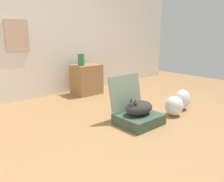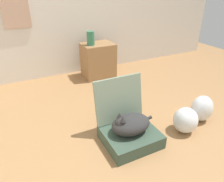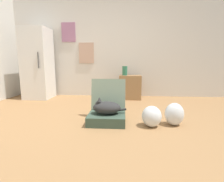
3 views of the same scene
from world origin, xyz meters
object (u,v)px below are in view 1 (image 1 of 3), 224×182
(plastic_bag_white, at_px, (174,106))
(plastic_bag_clear, at_px, (182,100))
(suitcase_base, at_px, (139,119))
(vase_tall, at_px, (81,60))
(cat, at_px, (139,108))
(side_table, at_px, (87,79))

(plastic_bag_white, bearing_deg, plastic_bag_clear, 13.40)
(plastic_bag_white, xyz_separation_m, plastic_bag_clear, (0.32, 0.08, 0.01))
(suitcase_base, relative_size, plastic_bag_white, 1.85)
(plastic_bag_white, xyz_separation_m, vase_tall, (-0.35, 1.77, 0.52))
(cat, bearing_deg, plastic_bag_white, -9.89)
(cat, bearing_deg, suitcase_base, -2.86)
(cat, distance_m, vase_tall, 1.74)
(vase_tall, bearing_deg, plastic_bag_white, -78.68)
(suitcase_base, bearing_deg, vase_tall, 81.26)
(suitcase_base, xyz_separation_m, plastic_bag_clear, (0.93, -0.03, 0.09))
(cat, xyz_separation_m, plastic_bag_white, (0.62, -0.11, -0.08))
(plastic_bag_clear, xyz_separation_m, vase_tall, (-0.67, 1.70, 0.51))
(plastic_bag_clear, bearing_deg, cat, 178.02)
(plastic_bag_clear, distance_m, vase_tall, 1.90)
(suitcase_base, xyz_separation_m, vase_tall, (0.26, 1.67, 0.60))
(plastic_bag_clear, bearing_deg, plastic_bag_white, -166.60)
(suitcase_base, relative_size, plastic_bag_clear, 1.68)
(side_table, height_order, vase_tall, vase_tall)
(plastic_bag_white, relative_size, plastic_bag_clear, 0.91)
(side_table, xyz_separation_m, vase_tall, (-0.13, -0.03, 0.39))
(side_table, bearing_deg, vase_tall, -168.58)
(cat, height_order, vase_tall, vase_tall)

